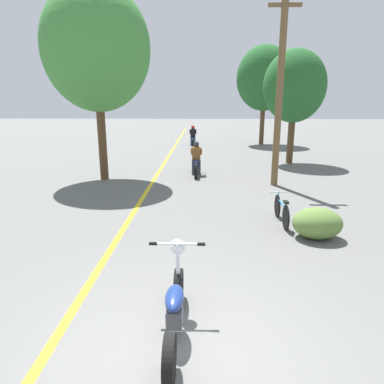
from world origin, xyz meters
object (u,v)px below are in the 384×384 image
object	(u,v)px
motorcycle_foreground	(175,305)
bicycle_parked	(282,210)
roadside_tree_right_far	(264,78)
roadside_tree_right_near	(294,87)
motorcycle_rider_far	(193,138)
roadside_tree_left	(96,49)
motorcycle_rider_lead	(196,162)
utility_pole	(280,89)

from	to	relation	value
motorcycle_foreground	bicycle_parked	xyz separation A→B (m)	(2.35, 4.34, -0.08)
roadside_tree_right_far	motorcycle_foreground	size ratio (longest dim) A/B	3.31
roadside_tree_right_near	motorcycle_rider_far	size ratio (longest dim) A/B	2.68
roadside_tree_left	motorcycle_rider_lead	size ratio (longest dim) A/B	3.36
motorcycle_rider_lead	motorcycle_rider_far	bearing A→B (deg)	92.32
motorcycle_rider_far	bicycle_parked	bearing A→B (deg)	-80.49
roadside_tree_right_near	motorcycle_rider_far	distance (m)	9.10
utility_pole	motorcycle_foreground	size ratio (longest dim) A/B	3.24
roadside_tree_left	motorcycle_rider_far	bearing A→B (deg)	73.33
motorcycle_foreground	roadside_tree_left	bearing A→B (deg)	110.79
roadside_tree_right_near	bicycle_parked	xyz separation A→B (m)	(-2.37, -8.87, -3.34)
bicycle_parked	roadside_tree_right_far	bearing A→B (deg)	82.27
motorcycle_foreground	motorcycle_rider_lead	xyz separation A→B (m)	(0.10, 10.24, 0.12)
motorcycle_rider_lead	motorcycle_rider_far	size ratio (longest dim) A/B	1.05
roadside_tree_right_far	bicycle_parked	xyz separation A→B (m)	(-2.27, -16.73, -4.21)
bicycle_parked	motorcycle_rider_lead	bearing A→B (deg)	110.81
roadside_tree_right_far	roadside_tree_left	bearing A→B (deg)	-124.77
roadside_tree_right_far	motorcycle_rider_lead	distance (m)	12.39
motorcycle_rider_lead	motorcycle_foreground	bearing A→B (deg)	-90.57
roadside_tree_right_near	roadside_tree_right_far	bearing A→B (deg)	90.72
roadside_tree_right_far	motorcycle_rider_lead	xyz separation A→B (m)	(-4.51, -10.82, -4.02)
roadside_tree_right_far	roadside_tree_right_near	bearing A→B (deg)	-89.28
motorcycle_rider_lead	bicycle_parked	xyz separation A→B (m)	(2.24, -5.91, -0.20)
roadside_tree_left	bicycle_parked	xyz separation A→B (m)	(5.88, -4.98, -4.51)
roadside_tree_right_near	motorcycle_rider_lead	world-z (taller)	roadside_tree_right_near
roadside_tree_right_near	motorcycle_foreground	xyz separation A→B (m)	(-4.72, -13.21, -3.26)
utility_pole	motorcycle_foreground	distance (m)	9.47
motorcycle_rider_lead	bicycle_parked	distance (m)	6.32
roadside_tree_right_near	motorcycle_rider_lead	xyz separation A→B (m)	(-4.61, -2.97, -3.14)
utility_pole	roadside_tree_left	distance (m)	6.75
utility_pole	bicycle_parked	world-z (taller)	utility_pole
motorcycle_foreground	motorcycle_rider_far	xyz separation A→B (m)	(-0.30, 20.13, 0.12)
motorcycle_rider_far	bicycle_parked	size ratio (longest dim) A/B	1.30
roadside_tree_right_far	bicycle_parked	world-z (taller)	roadside_tree_right_far
roadside_tree_right_far	motorcycle_rider_lead	world-z (taller)	roadside_tree_right_far
roadside_tree_right_near	bicycle_parked	size ratio (longest dim) A/B	3.48
motorcycle_foreground	motorcycle_rider_far	world-z (taller)	motorcycle_rider_far
roadside_tree_right_far	motorcycle_foreground	world-z (taller)	roadside_tree_right_far
motorcycle_foreground	roadside_tree_right_far	bearing A→B (deg)	77.64
utility_pole	roadside_tree_right_far	world-z (taller)	roadside_tree_right_far
motorcycle_rider_lead	bicycle_parked	bearing A→B (deg)	-69.19
roadside_tree_right_far	roadside_tree_left	size ratio (longest dim) A/B	0.95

